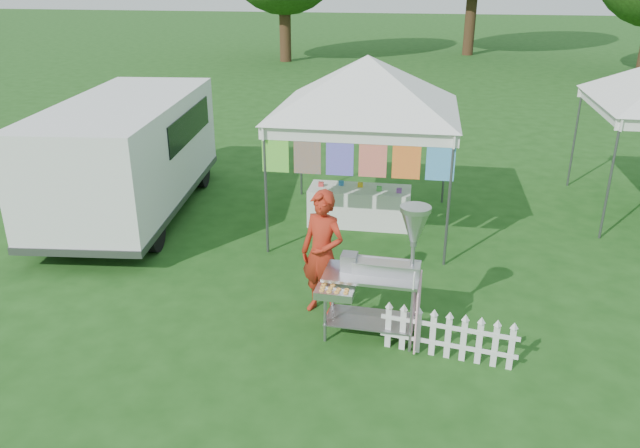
# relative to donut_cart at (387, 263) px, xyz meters

# --- Properties ---
(ground) EXTENTS (120.00, 120.00, 0.00)m
(ground) POSITION_rel_donut_cart_xyz_m (-0.65, 0.17, -1.04)
(ground) COLOR #1A4714
(ground) RESTS_ON ground
(canopy_main) EXTENTS (4.24, 4.24, 3.45)m
(canopy_main) POSITION_rel_donut_cart_xyz_m (-0.65, 3.67, 1.94)
(canopy_main) COLOR #59595E
(canopy_main) RESTS_ON ground
(donut_cart) EXTENTS (1.31, 0.83, 1.77)m
(donut_cart) POSITION_rel_donut_cart_xyz_m (0.00, 0.00, 0.00)
(donut_cart) COLOR gray
(donut_cart) RESTS_ON ground
(vendor) EXTENTS (0.74, 0.64, 1.72)m
(vendor) POSITION_rel_donut_cart_xyz_m (-0.87, 0.51, -0.18)
(vendor) COLOR #A42514
(vendor) RESTS_ON ground
(cargo_van) EXTENTS (2.57, 5.32, 2.14)m
(cargo_van) POSITION_rel_donut_cart_xyz_m (-4.99, 3.64, 0.11)
(cargo_van) COLOR white
(cargo_van) RESTS_ON ground
(picket_fence) EXTENTS (1.60, 0.29, 0.56)m
(picket_fence) POSITION_rel_donut_cart_xyz_m (0.76, -0.31, -0.76)
(picket_fence) COLOR white
(picket_fence) RESTS_ON ground
(display_table) EXTENTS (1.80, 0.70, 0.68)m
(display_table) POSITION_rel_donut_cart_xyz_m (-0.73, 3.72, -0.70)
(display_table) COLOR white
(display_table) RESTS_ON ground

